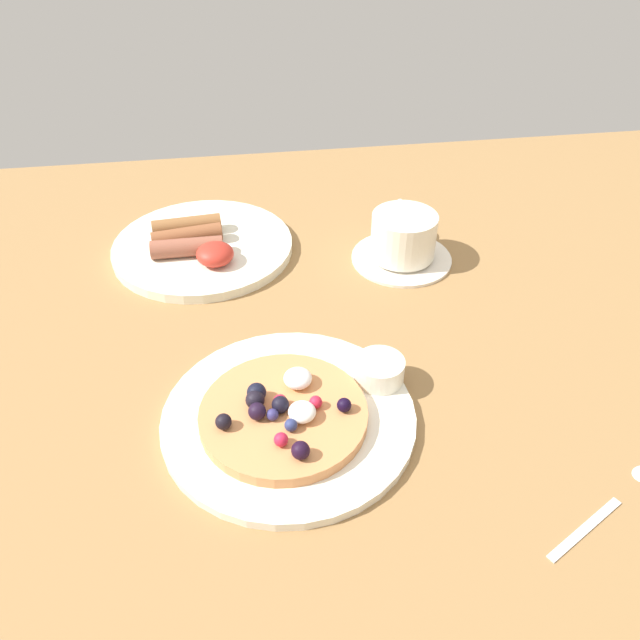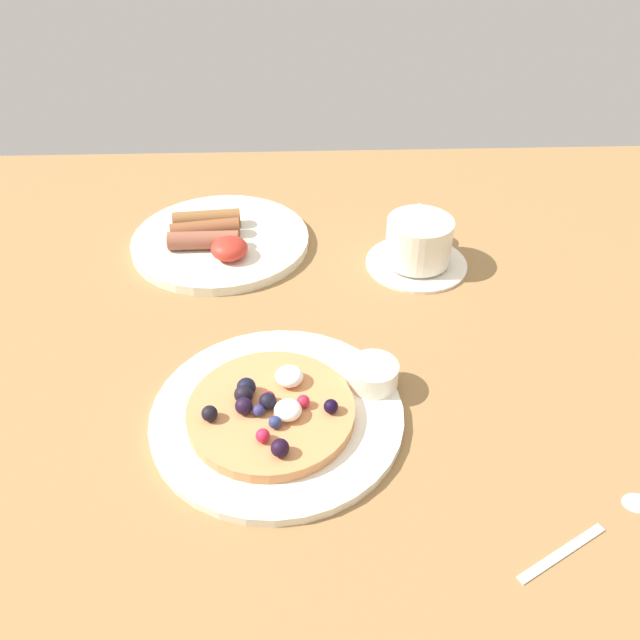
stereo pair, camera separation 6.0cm
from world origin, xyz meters
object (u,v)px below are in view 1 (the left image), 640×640
(syrup_ramekin, at_px, (380,370))
(breakfast_plate, at_px, (203,247))
(teaspoon, at_px, (625,493))
(coffee_cup, at_px, (403,234))
(pancake_plate, at_px, (289,417))
(coffee_saucer, at_px, (401,257))

(syrup_ramekin, xyz_separation_m, breakfast_plate, (-0.19, 0.30, -0.02))
(breakfast_plate, bearing_deg, teaspoon, -51.13)
(coffee_cup, bearing_deg, pancake_plate, -123.87)
(teaspoon, bearing_deg, breakfast_plate, 128.87)
(breakfast_plate, xyz_separation_m, teaspoon, (0.38, -0.47, -0.00))
(pancake_plate, height_order, coffee_cup, coffee_cup)
(coffee_saucer, xyz_separation_m, teaspoon, (0.11, -0.41, -0.00))
(pancake_plate, xyz_separation_m, coffee_saucer, (0.19, 0.28, -0.00))
(syrup_ramekin, height_order, coffee_cup, coffee_cup)
(syrup_ramekin, relative_size, teaspoon, 0.37)
(pancake_plate, relative_size, syrup_ramekin, 4.89)
(coffee_cup, relative_size, teaspoon, 0.83)
(pancake_plate, distance_m, coffee_cup, 0.34)
(breakfast_plate, relative_size, coffee_saucer, 1.82)
(coffee_saucer, bearing_deg, breakfast_plate, 167.24)
(pancake_plate, bearing_deg, coffee_saucer, 56.02)
(pancake_plate, distance_m, syrup_ramekin, 0.11)
(coffee_saucer, distance_m, coffee_cup, 0.04)
(coffee_saucer, height_order, teaspoon, coffee_saucer)
(coffee_cup, xyz_separation_m, teaspoon, (0.11, -0.41, -0.04))
(pancake_plate, bearing_deg, teaspoon, -24.46)
(pancake_plate, distance_m, teaspoon, 0.32)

